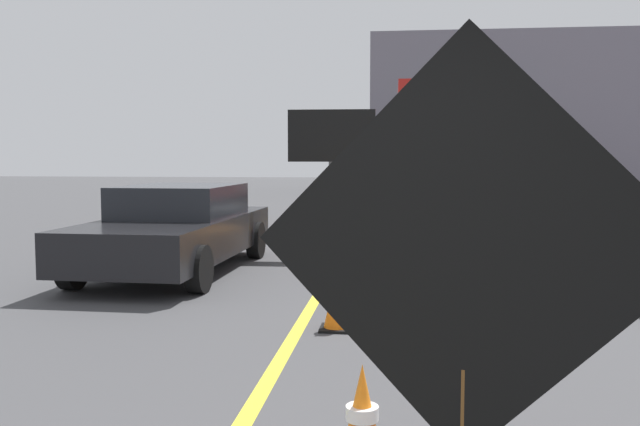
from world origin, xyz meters
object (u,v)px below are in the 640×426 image
(roadwork_sign, at_px, (466,257))
(traffic_cone_far_lane, at_px, (340,257))
(pickup_car, at_px, (177,228))
(highway_guide_sign, at_px, (492,115))
(traffic_cone_mid_lane, at_px, (337,299))
(arrow_board_trailer, at_px, (331,231))
(traffic_cone_near_sign, at_px, (362,422))
(box_truck, at_px, (443,155))

(roadwork_sign, distance_m, traffic_cone_far_lane, 8.11)
(pickup_car, distance_m, highway_guide_sign, 17.64)
(traffic_cone_mid_lane, bearing_deg, arrow_board_trailer, 96.29)
(roadwork_sign, distance_m, traffic_cone_mid_lane, 4.80)
(traffic_cone_near_sign, xyz_separation_m, traffic_cone_mid_lane, (-0.45, 3.33, 0.00))
(arrow_board_trailer, distance_m, pickup_car, 3.00)
(roadwork_sign, xyz_separation_m, traffic_cone_near_sign, (-0.44, 1.25, -1.14))
(roadwork_sign, bearing_deg, highway_guide_sign, 82.35)
(traffic_cone_mid_lane, distance_m, traffic_cone_far_lane, 3.37)
(box_truck, xyz_separation_m, highway_guide_sign, (2.33, 8.26, 1.55))
(box_truck, xyz_separation_m, traffic_cone_mid_lane, (-1.79, -11.14, -1.54))
(pickup_car, bearing_deg, box_truck, 58.72)
(box_truck, bearing_deg, traffic_cone_far_lane, -104.76)
(arrow_board_trailer, bearing_deg, box_truck, 67.64)
(highway_guide_sign, relative_size, traffic_cone_near_sign, 7.52)
(arrow_board_trailer, bearing_deg, highway_guide_sign, 71.48)
(roadwork_sign, xyz_separation_m, arrow_board_trailer, (-1.48, 9.94, -0.99))
(highway_guide_sign, height_order, traffic_cone_mid_lane, highway_guide_sign)
(arrow_board_trailer, bearing_deg, roadwork_sign, -81.52)
(box_truck, distance_m, highway_guide_sign, 8.72)
(roadwork_sign, height_order, highway_guide_sign, highway_guide_sign)
(box_truck, height_order, highway_guide_sign, highway_guide_sign)
(roadwork_sign, relative_size, traffic_cone_far_lane, 3.96)
(roadwork_sign, relative_size, arrow_board_trailer, 0.86)
(roadwork_sign, relative_size, pickup_car, 0.47)
(highway_guide_sign, bearing_deg, traffic_cone_far_lane, -105.26)
(arrow_board_trailer, distance_m, traffic_cone_mid_lane, 5.39)
(arrow_board_trailer, height_order, box_truck, box_truck)
(arrow_board_trailer, distance_m, traffic_cone_far_lane, 2.03)
(pickup_car, distance_m, traffic_cone_far_lane, 2.66)
(box_truck, relative_size, highway_guide_sign, 1.58)
(traffic_cone_near_sign, bearing_deg, roadwork_sign, -70.48)
(arrow_board_trailer, xyz_separation_m, traffic_cone_mid_lane, (0.59, -5.36, -0.15))
(arrow_board_trailer, bearing_deg, traffic_cone_near_sign, -83.19)
(box_truck, relative_size, traffic_cone_far_lane, 13.44)
(box_truck, height_order, traffic_cone_mid_lane, box_truck)
(highway_guide_sign, bearing_deg, traffic_cone_mid_lane, -101.97)
(highway_guide_sign, height_order, traffic_cone_near_sign, highway_guide_sign)
(highway_guide_sign, height_order, traffic_cone_far_lane, highway_guide_sign)
(roadwork_sign, relative_size, traffic_cone_near_sign, 3.51)
(pickup_car, relative_size, traffic_cone_near_sign, 7.47)
(traffic_cone_mid_lane, bearing_deg, highway_guide_sign, 78.03)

